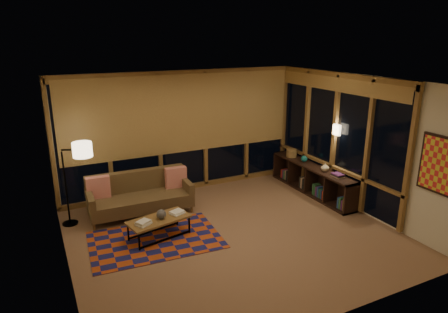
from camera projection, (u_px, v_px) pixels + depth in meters
name	position (u px, v px, depth m)	size (l,w,h in m)	color
floor	(233.00, 234.00, 7.13)	(5.50, 5.00, 0.01)	#9F7351
ceiling	(234.00, 82.00, 6.34)	(5.50, 5.00, 0.01)	#F9EECE
walls	(234.00, 162.00, 6.74)	(5.51, 5.01, 2.70)	beige
window_wall_back	(183.00, 132.00, 8.82)	(5.30, 0.16, 2.60)	olive
window_wall_right	(333.00, 137.00, 8.38)	(0.16, 3.70, 2.60)	olive
wall_art	(441.00, 165.00, 6.27)	(0.06, 0.74, 0.94)	red
wall_sconce	(337.00, 130.00, 8.17)	(0.12, 0.18, 0.22)	#FDE3B2
sofa	(140.00, 195.00, 7.82)	(1.97, 0.80, 0.81)	#4E3C29
pillow_left	(98.00, 187.00, 7.63)	(0.44, 0.15, 0.44)	red
pillow_right	(176.00, 177.00, 8.18)	(0.43, 0.14, 0.43)	red
area_rug	(155.00, 240.00, 6.93)	(2.21, 1.47, 0.01)	#B54416
coffee_table	(159.00, 228.00, 6.98)	(1.07, 0.49, 0.36)	olive
book_stack_a	(143.00, 223.00, 6.71)	(0.21, 0.17, 0.06)	white
book_stack_b	(177.00, 213.00, 7.11)	(0.23, 0.19, 0.05)	white
ceramic_pot	(161.00, 214.00, 6.91)	(0.17, 0.17, 0.17)	black
floor_lamp	(66.00, 184.00, 7.30)	(0.53, 0.35, 1.59)	black
bookshelf	(312.00, 179.00, 8.92)	(0.40, 2.54, 0.64)	black
basket	(292.00, 153.00, 9.46)	(0.25, 0.25, 0.18)	olive
teal_bowl	(304.00, 159.00, 9.08)	(0.15, 0.15, 0.15)	#12615F
vase	(325.00, 167.00, 8.46)	(0.18, 0.18, 0.18)	#C5B48E
shelf_book_stack	(338.00, 175.00, 8.13)	(0.18, 0.25, 0.07)	white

